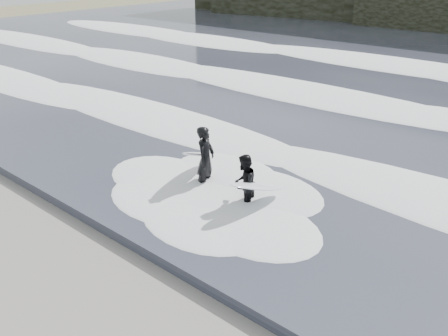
% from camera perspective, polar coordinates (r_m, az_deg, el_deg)
% --- Properties ---
extents(foam_near, '(60.00, 3.20, 0.20)m').
position_cam_1_polar(foam_near, '(13.61, 12.42, -0.12)').
color(foam_near, white).
rests_on(foam_near, sea).
extents(foam_mid, '(60.00, 4.00, 0.24)m').
position_cam_1_polar(foam_mid, '(19.74, 22.00, 6.85)').
color(foam_mid, white).
rests_on(foam_mid, sea).
extents(surfer_left, '(1.32, 1.90, 1.98)m').
position_cam_1_polar(surfer_left, '(12.54, -2.58, 1.22)').
color(surfer_left, black).
rests_on(surfer_left, ground).
extents(surfer_right, '(1.27, 1.89, 1.63)m').
position_cam_1_polar(surfer_right, '(11.52, 2.80, -2.11)').
color(surfer_right, black).
rests_on(surfer_right, ground).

